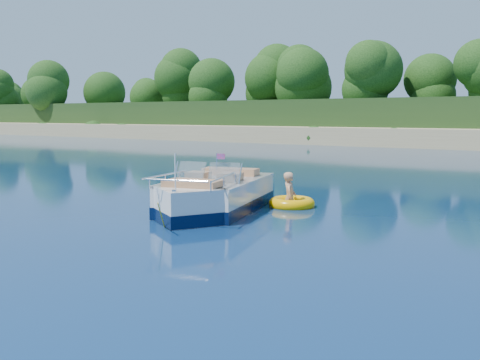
{
  "coord_description": "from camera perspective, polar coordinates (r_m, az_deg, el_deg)",
  "views": [
    {
      "loc": [
        6.89,
        -7.33,
        2.57
      ],
      "look_at": [
        -0.88,
        4.41,
        0.85
      ],
      "focal_mm": 40.0,
      "sensor_mm": 36.0,
      "label": 1
    }
  ],
  "objects": [
    {
      "name": "motorboat",
      "position": [
        14.19,
        -2.97,
        -1.94
      ],
      "size": [
        2.98,
        5.7,
        1.94
      ],
      "rotation": [
        0.0,
        0.0,
        0.25
      ],
      "color": "white",
      "rests_on": "ground"
    },
    {
      "name": "boy",
      "position": [
        15.21,
        5.3,
        -2.8
      ],
      "size": [
        0.7,
        0.88,
        1.59
      ],
      "primitive_type": "imported",
      "rotation": [
        0.0,
        -0.17,
        2.07
      ],
      "color": "tan",
      "rests_on": "ground"
    },
    {
      "name": "tow_tube",
      "position": [
        15.14,
        5.54,
        -2.5
      ],
      "size": [
        1.38,
        1.38,
        0.34
      ],
      "rotation": [
        0.0,
        0.0,
        -0.06
      ],
      "color": "#FFB101",
      "rests_on": "ground"
    },
    {
      "name": "ground",
      "position": [
        10.39,
        -9.52,
        -7.47
      ],
      "size": [
        160.0,
        160.0,
        0.0
      ],
      "primitive_type": "plane",
      "color": "#0A2148",
      "rests_on": "ground"
    }
  ]
}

